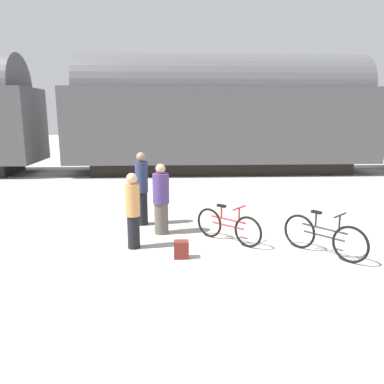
{
  "coord_description": "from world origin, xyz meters",
  "views": [
    {
      "loc": [
        -2.13,
        -6.2,
        2.73
      ],
      "look_at": [
        -1.77,
        1.39,
        1.1
      ],
      "focal_mm": 35.0,
      "sensor_mm": 36.0,
      "label": 1
    }
  ],
  "objects_px": {
    "bicycle_black": "(324,236)",
    "backpack": "(181,249)",
    "person_in_tan": "(133,210)",
    "freight_train": "(222,112)",
    "bicycle_maroon": "(228,226)",
    "person_in_purple": "(161,199)",
    "person_in_navy": "(142,188)"
  },
  "relations": [
    {
      "from": "person_in_tan",
      "to": "person_in_navy",
      "type": "distance_m",
      "value": 1.63
    },
    {
      "from": "person_in_purple",
      "to": "backpack",
      "type": "relative_size",
      "value": 4.74
    },
    {
      "from": "bicycle_maroon",
      "to": "person_in_purple",
      "type": "relative_size",
      "value": 0.77
    },
    {
      "from": "freight_train",
      "to": "bicycle_black",
      "type": "relative_size",
      "value": 31.93
    },
    {
      "from": "freight_train",
      "to": "bicycle_maroon",
      "type": "height_order",
      "value": "freight_train"
    },
    {
      "from": "person_in_tan",
      "to": "bicycle_black",
      "type": "bearing_deg",
      "value": 30.05
    },
    {
      "from": "bicycle_maroon",
      "to": "bicycle_black",
      "type": "bearing_deg",
      "value": -25.5
    },
    {
      "from": "freight_train",
      "to": "person_in_tan",
      "type": "bearing_deg",
      "value": -107.03
    },
    {
      "from": "bicycle_black",
      "to": "person_in_purple",
      "type": "relative_size",
      "value": 0.85
    },
    {
      "from": "bicycle_black",
      "to": "bicycle_maroon",
      "type": "relative_size",
      "value": 1.1
    },
    {
      "from": "person_in_tan",
      "to": "freight_train",
      "type": "bearing_deg",
      "value": 111.55
    },
    {
      "from": "backpack",
      "to": "person_in_purple",
      "type": "bearing_deg",
      "value": 105.73
    },
    {
      "from": "person_in_tan",
      "to": "backpack",
      "type": "bearing_deg",
      "value": 6.88
    },
    {
      "from": "freight_train",
      "to": "bicycle_maroon",
      "type": "relative_size",
      "value": 35.01
    },
    {
      "from": "person_in_navy",
      "to": "bicycle_maroon",
      "type": "bearing_deg",
      "value": 21.99
    },
    {
      "from": "freight_train",
      "to": "person_in_purple",
      "type": "distance_m",
      "value": 9.32
    },
    {
      "from": "freight_train",
      "to": "person_in_navy",
      "type": "relative_size",
      "value": 24.36
    },
    {
      "from": "bicycle_black",
      "to": "person_in_navy",
      "type": "height_order",
      "value": "person_in_navy"
    },
    {
      "from": "bicycle_black",
      "to": "bicycle_maroon",
      "type": "bearing_deg",
      "value": 154.5
    },
    {
      "from": "bicycle_maroon",
      "to": "person_in_tan",
      "type": "bearing_deg",
      "value": -172.07
    },
    {
      "from": "person_in_purple",
      "to": "backpack",
      "type": "bearing_deg",
      "value": 67.03
    },
    {
      "from": "person_in_purple",
      "to": "person_in_navy",
      "type": "xyz_separation_m",
      "value": [
        -0.49,
        0.71,
        0.12
      ]
    },
    {
      "from": "bicycle_black",
      "to": "backpack",
      "type": "distance_m",
      "value": 2.76
    },
    {
      "from": "bicycle_maroon",
      "to": "backpack",
      "type": "bearing_deg",
      "value": -139.44
    },
    {
      "from": "bicycle_black",
      "to": "bicycle_maroon",
      "type": "xyz_separation_m",
      "value": [
        -1.74,
        0.83,
        -0.02
      ]
    },
    {
      "from": "bicycle_maroon",
      "to": "backpack",
      "type": "xyz_separation_m",
      "value": [
        -1.01,
        -0.87,
        -0.18
      ]
    },
    {
      "from": "freight_train",
      "to": "bicycle_black",
      "type": "xyz_separation_m",
      "value": [
        0.74,
        -10.26,
        -2.34
      ]
    },
    {
      "from": "person_in_purple",
      "to": "person_in_tan",
      "type": "relative_size",
      "value": 1.04
    },
    {
      "from": "person_in_tan",
      "to": "person_in_purple",
      "type": "bearing_deg",
      "value": 98.33
    },
    {
      "from": "bicycle_black",
      "to": "person_in_purple",
      "type": "distance_m",
      "value": 3.53
    },
    {
      "from": "person_in_tan",
      "to": "bicycle_maroon",
      "type": "bearing_deg",
      "value": 46.51
    },
    {
      "from": "bicycle_black",
      "to": "person_in_navy",
      "type": "xyz_separation_m",
      "value": [
        -3.67,
        2.19,
        0.54
      ]
    }
  ]
}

